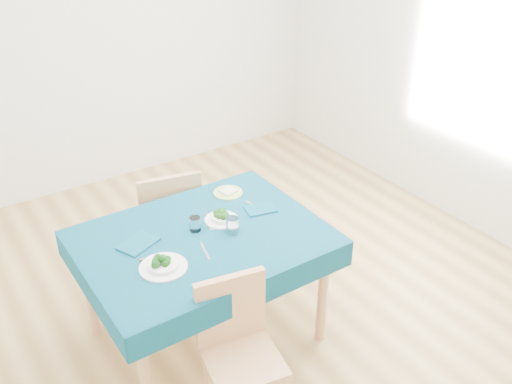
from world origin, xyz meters
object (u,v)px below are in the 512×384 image
chair_near (243,357)px  side_plate (228,193)px  chair_far (165,205)px  bowl_near (163,262)px  bowl_far (221,216)px  table (205,288)px

chair_near → side_plate: (0.53, 1.01, 0.30)m
chair_near → chair_far: size_ratio=0.87×
chair_far → bowl_near: 1.07m
bowl_near → bowl_far: bowl_near is taller
bowl_near → bowl_far: 0.54m
chair_near → chair_far: chair_far is taller
chair_far → bowl_near: (-0.44, -0.94, 0.26)m
chair_near → bowl_far: bearing=76.7°
table → chair_far: chair_far is taller
side_plate → bowl_far: bearing=-128.0°
bowl_near → side_plate: bearing=35.2°
chair_far → side_plate: 0.56m
chair_near → bowl_near: (-0.16, 0.52, 0.33)m
table → chair_far: (0.13, 0.79, 0.15)m
chair_near → bowl_near: 0.64m
table → bowl_near: size_ratio=5.35×
chair_far → chair_near: bearing=90.6°
table → chair_near: bearing=-102.9°
chair_near → side_plate: bearing=72.7°
table → bowl_far: (0.18, 0.08, 0.41)m
bowl_near → table: bearing=25.2°
chair_far → bowl_far: size_ratio=5.24×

